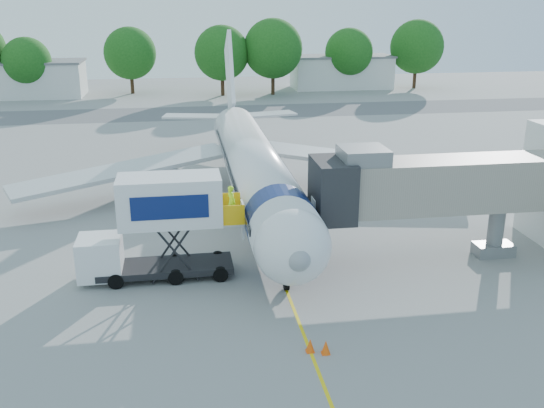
{
  "coord_description": "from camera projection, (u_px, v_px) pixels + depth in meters",
  "views": [
    {
      "loc": [
        -4.95,
        -36.67,
        13.9
      ],
      "look_at": [
        -0.08,
        -5.36,
        3.2
      ],
      "focal_mm": 40.0,
      "sensor_mm": 36.0,
      "label": 1
    }
  ],
  "objects": [
    {
      "name": "outbuilding_left",
      "position": [
        21.0,
        79.0,
        90.74
      ],
      "size": [
        18.4,
        8.4,
        5.3
      ],
      "color": "silver",
      "rests_on": "ground"
    },
    {
      "name": "tree_e",
      "position": [
        273.0,
        49.0,
        91.42
      ],
      "size": [
        8.94,
        8.94,
        11.4
      ],
      "color": "#382314",
      "rests_on": "ground"
    },
    {
      "name": "guidance_line",
      "position": [
        261.0,
        224.0,
        39.5
      ],
      "size": [
        0.15,
        70.0,
        0.01
      ],
      "primitive_type": "cube",
      "color": "yellow",
      "rests_on": "ground"
    },
    {
      "name": "jet_bridge",
      "position": [
        424.0,
        186.0,
        32.72
      ],
      "size": [
        13.9,
        3.2,
        6.6
      ],
      "color": "gray",
      "rests_on": "ground"
    },
    {
      "name": "taxiway_strip",
      "position": [
        217.0,
        112.0,
        78.82
      ],
      "size": [
        120.0,
        10.0,
        0.01
      ],
      "primitive_type": "cube",
      "color": "#59595B",
      "rests_on": "ground"
    },
    {
      "name": "ground_tug",
      "position": [
        394.0,
        368.0,
        22.9
      ],
      "size": [
        3.34,
        1.8,
        1.31
      ],
      "rotation": [
        0.0,
        0.0,
        -0.04
      ],
      "color": "white",
      "rests_on": "ground"
    },
    {
      "name": "safety_cone_b",
      "position": [
        326.0,
        347.0,
        24.99
      ],
      "size": [
        0.38,
        0.38,
        0.61
      ],
      "color": "#F7540D",
      "rests_on": "ground"
    },
    {
      "name": "catering_hiloader",
      "position": [
        158.0,
        228.0,
        31.15
      ],
      "size": [
        8.5,
        2.44,
        5.5
      ],
      "color": "black",
      "rests_on": "ground"
    },
    {
      "name": "safety_cone_a",
      "position": [
        310.0,
        345.0,
        25.14
      ],
      "size": [
        0.38,
        0.38,
        0.6
      ],
      "color": "#F7540D",
      "rests_on": "ground"
    },
    {
      "name": "tree_g",
      "position": [
        417.0,
        47.0,
        98.39
      ],
      "size": [
        8.64,
        8.64,
        11.01
      ],
      "color": "#382314",
      "rests_on": "ground"
    },
    {
      "name": "aircraft",
      "position": [
        252.0,
        165.0,
        42.42
      ],
      "size": [
        34.17,
        37.73,
        11.35
      ],
      "color": "white",
      "rests_on": "ground"
    },
    {
      "name": "tree_b",
      "position": [
        27.0,
        61.0,
        88.07
      ],
      "size": [
        6.98,
        6.98,
        8.9
      ],
      "color": "#382314",
      "rests_on": "ground"
    },
    {
      "name": "outbuilding_right",
      "position": [
        341.0,
        72.0,
        99.9
      ],
      "size": [
        16.4,
        7.4,
        5.3
      ],
      "color": "silver",
      "rests_on": "ground"
    },
    {
      "name": "tree_d",
      "position": [
        222.0,
        53.0,
        90.79
      ],
      "size": [
        8.2,
        8.2,
        10.45
      ],
      "color": "#382314",
      "rests_on": "ground"
    },
    {
      "name": "tree_f",
      "position": [
        349.0,
        52.0,
        97.16
      ],
      "size": [
        7.66,
        7.66,
        9.77
      ],
      "color": "#382314",
      "rests_on": "ground"
    },
    {
      "name": "ground",
      "position": [
        261.0,
        224.0,
        39.5
      ],
      "size": [
        160.0,
        160.0,
        0.0
      ],
      "primitive_type": "plane",
      "color": "gray",
      "rests_on": "ground"
    },
    {
      "name": "tree_c",
      "position": [
        130.0,
        53.0,
        92.74
      ],
      "size": [
        7.94,
        7.94,
        10.12
      ],
      "color": "#382314",
      "rests_on": "ground"
    }
  ]
}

